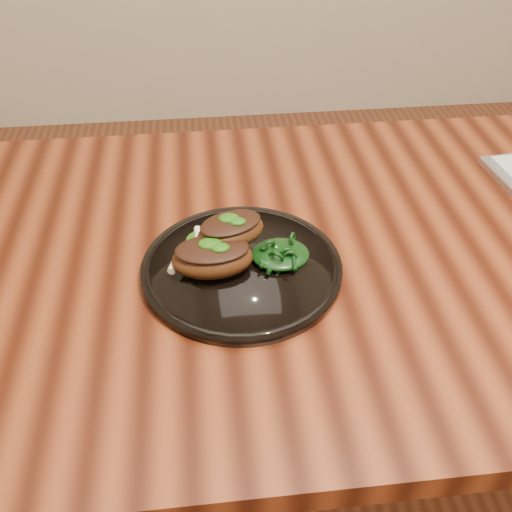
{
  "coord_description": "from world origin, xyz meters",
  "views": [
    {
      "loc": [
        -0.36,
        -0.68,
        1.31
      ],
      "look_at": [
        -0.29,
        -0.05,
        0.78
      ],
      "focal_mm": 40.0,
      "sensor_mm": 36.0,
      "label": 1
    }
  ],
  "objects_px": {
    "desk": "(422,275)",
    "greens_heap": "(280,251)",
    "lamb_chop_front": "(212,257)",
    "plate": "(242,268)"
  },
  "relations": [
    {
      "from": "lamb_chop_front",
      "to": "greens_heap",
      "type": "relative_size",
      "value": 1.45
    },
    {
      "from": "desk",
      "to": "greens_heap",
      "type": "bearing_deg",
      "value": -169.34
    },
    {
      "from": "plate",
      "to": "lamb_chop_front",
      "type": "height_order",
      "value": "lamb_chop_front"
    },
    {
      "from": "greens_heap",
      "to": "desk",
      "type": "bearing_deg",
      "value": 10.66
    },
    {
      "from": "desk",
      "to": "greens_heap",
      "type": "height_order",
      "value": "greens_heap"
    },
    {
      "from": "plate",
      "to": "lamb_chop_front",
      "type": "bearing_deg",
      "value": -166.5
    },
    {
      "from": "desk",
      "to": "greens_heap",
      "type": "xyz_separation_m",
      "value": [
        -0.25,
        -0.05,
        0.11
      ]
    },
    {
      "from": "greens_heap",
      "to": "lamb_chop_front",
      "type": "bearing_deg",
      "value": -171.22
    },
    {
      "from": "plate",
      "to": "greens_heap",
      "type": "relative_size",
      "value": 3.42
    },
    {
      "from": "lamb_chop_front",
      "to": "greens_heap",
      "type": "bearing_deg",
      "value": 8.78
    }
  ]
}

